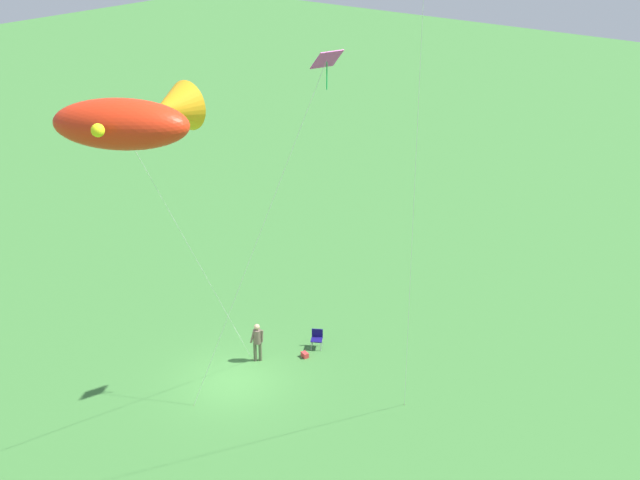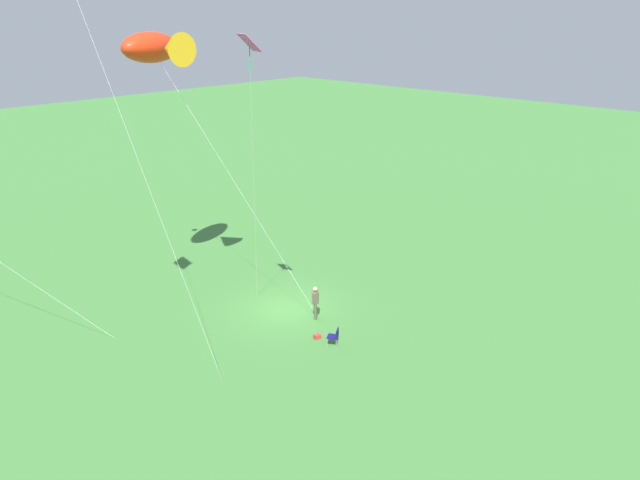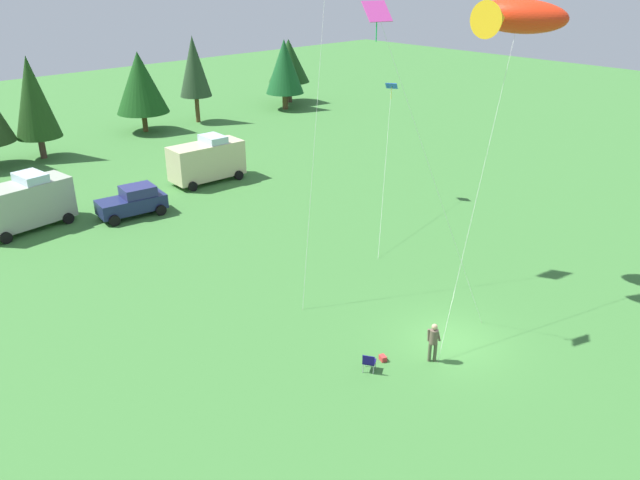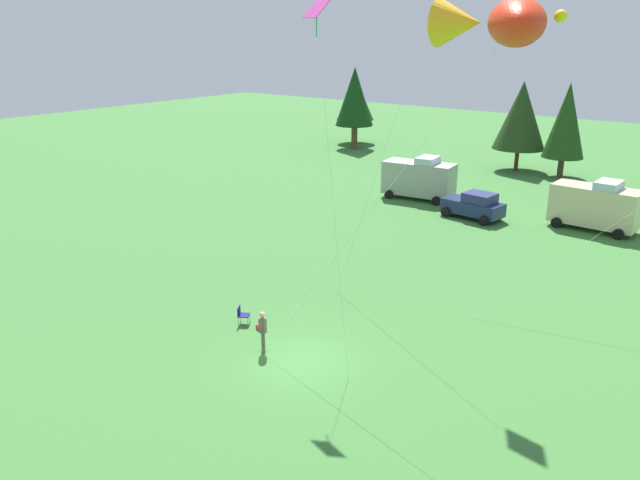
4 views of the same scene
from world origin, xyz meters
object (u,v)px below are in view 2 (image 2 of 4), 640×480
(backpack_on_grass, at_px, (317,336))
(kite_large_fish, at_px, (156,48))
(kite_diamond_rainbow, at_px, (250,55))
(folding_chair, at_px, (335,336))
(person_kite_flyer, at_px, (315,300))

(backpack_on_grass, relative_size, kite_large_fish, 0.02)
(kite_large_fish, xyz_separation_m, kite_diamond_rainbow, (-7.73, 0.74, 0.08))
(kite_large_fish, height_order, kite_diamond_rainbow, kite_diamond_rainbow)
(folding_chair, relative_size, kite_large_fish, 0.06)
(kite_large_fish, bearing_deg, folding_chair, -171.52)
(person_kite_flyer, height_order, folding_chair, person_kite_flyer)
(backpack_on_grass, distance_m, kite_diamond_rainbow, 12.95)
(kite_large_fish, bearing_deg, backpack_on_grass, -171.40)
(backpack_on_grass, height_order, kite_large_fish, kite_large_fish)
(kite_diamond_rainbow, bearing_deg, backpack_on_grass, -125.80)
(backpack_on_grass, xyz_separation_m, kite_large_fish, (9.28, 1.40, 12.60))
(kite_large_fish, bearing_deg, kite_diamond_rainbow, 174.52)
(folding_chair, height_order, backpack_on_grass, folding_chair)
(kite_diamond_rainbow, bearing_deg, kite_large_fish, -5.48)
(folding_chair, bearing_deg, kite_diamond_rainbow, 10.59)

